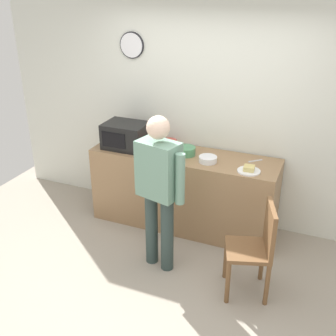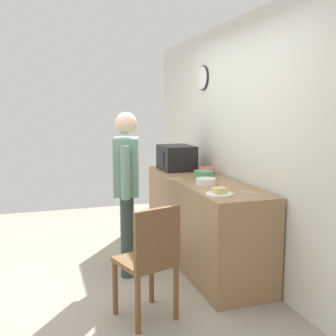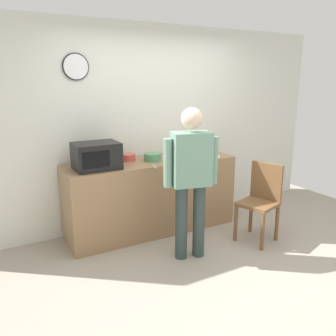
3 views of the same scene
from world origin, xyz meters
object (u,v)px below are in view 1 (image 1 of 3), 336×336
at_px(microwave, 126,135).
at_px(person_standing, 159,184).
at_px(fork_utensil, 255,161).
at_px(spoon_utensil, 166,162).
at_px(sandwich_plate, 249,170).
at_px(wooden_chair, 256,246).
at_px(mixing_bowl, 208,159).
at_px(salad_bowl, 169,144).
at_px(cereal_bowl, 186,151).

relative_size(microwave, person_standing, 0.30).
bearing_deg(fork_utensil, spoon_utensil, -154.82).
xyz_separation_m(microwave, sandwich_plate, (1.50, -0.11, -0.13)).
height_order(fork_utensil, wooden_chair, wooden_chair).
xyz_separation_m(sandwich_plate, mixing_bowl, (-0.47, 0.07, 0.01)).
bearing_deg(sandwich_plate, fork_utensil, 88.63).
bearing_deg(salad_bowl, cereal_bowl, -28.89).
bearing_deg(cereal_bowl, wooden_chair, -40.42).
bearing_deg(wooden_chair, microwave, 155.25).
distance_m(microwave, cereal_bowl, 0.74).
xyz_separation_m(mixing_bowl, spoon_utensil, (-0.41, -0.19, -0.03)).
height_order(mixing_bowl, fork_utensil, mixing_bowl).
distance_m(sandwich_plate, cereal_bowl, 0.78).
relative_size(salad_bowl, cereal_bowl, 0.88).
height_order(sandwich_plate, wooden_chair, sandwich_plate).
height_order(salad_bowl, mixing_bowl, salad_bowl).
relative_size(spoon_utensil, person_standing, 0.10).
xyz_separation_m(salad_bowl, person_standing, (0.30, -0.99, -0.01)).
relative_size(sandwich_plate, wooden_chair, 0.26).
bearing_deg(sandwich_plate, wooden_chair, -69.61).
height_order(sandwich_plate, cereal_bowl, cereal_bowl).
relative_size(microwave, sandwich_plate, 2.06).
bearing_deg(sandwich_plate, microwave, 175.84).
height_order(cereal_bowl, spoon_utensil, cereal_bowl).
height_order(cereal_bowl, person_standing, person_standing).
bearing_deg(sandwich_plate, mixing_bowl, 171.45).
bearing_deg(salad_bowl, microwave, -155.70).
xyz_separation_m(cereal_bowl, spoon_utensil, (-0.12, -0.29, -0.04)).
relative_size(fork_utensil, spoon_utensil, 1.00).
xyz_separation_m(sandwich_plate, spoon_utensil, (-0.88, -0.12, -0.02)).
xyz_separation_m(mixing_bowl, person_standing, (-0.26, -0.75, 0.00)).
relative_size(person_standing, wooden_chair, 1.75).
bearing_deg(cereal_bowl, spoon_utensil, -112.32).
bearing_deg(mixing_bowl, cereal_bowl, 161.25).
height_order(mixing_bowl, person_standing, person_standing).
relative_size(microwave, salad_bowl, 2.65).
xyz_separation_m(microwave, fork_utensil, (1.50, 0.19, -0.15)).
bearing_deg(cereal_bowl, sandwich_plate, -12.56).
xyz_separation_m(salad_bowl, cereal_bowl, (0.27, -0.15, 0.00)).
relative_size(sandwich_plate, fork_utensil, 1.43).
distance_m(sandwich_plate, fork_utensil, 0.30).
height_order(cereal_bowl, fork_utensil, cereal_bowl).
height_order(microwave, wooden_chair, microwave).
xyz_separation_m(spoon_utensil, person_standing, (0.15, -0.55, 0.03)).
distance_m(microwave, person_standing, 1.10).
bearing_deg(sandwich_plate, salad_bowl, 162.84).
height_order(microwave, sandwich_plate, microwave).
bearing_deg(mixing_bowl, person_standing, -109.17).
distance_m(cereal_bowl, spoon_utensil, 0.32).
bearing_deg(spoon_utensil, fork_utensil, 25.18).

